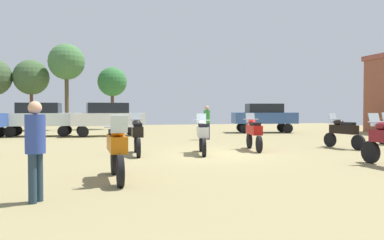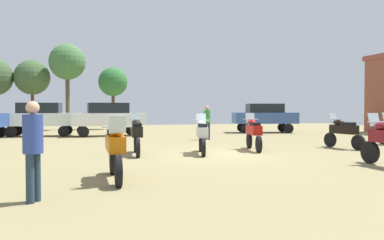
{
  "view_description": "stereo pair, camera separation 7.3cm",
  "coord_description": "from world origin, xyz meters",
  "px_view_note": "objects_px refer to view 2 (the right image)",
  "views": [
    {
      "loc": [
        -4.12,
        -12.98,
        1.63
      ],
      "look_at": [
        0.29,
        3.71,
        1.14
      ],
      "focal_mm": 35.48,
      "sensor_mm": 36.0,
      "label": 1
    },
    {
      "loc": [
        -4.05,
        -13.0,
        1.63
      ],
      "look_at": [
        0.29,
        3.71,
        1.14
      ],
      "focal_mm": 35.48,
      "sensor_mm": 36.0,
      "label": 2
    }
  ],
  "objects_px": {
    "motorcycle_5": "(202,134)",
    "motorcycle_7": "(115,148)",
    "car_4": "(265,116)",
    "tree_3": "(113,82)",
    "person_2": "(33,143)",
    "car_2": "(108,117)",
    "motorcycle_4": "(343,131)",
    "motorcycle_10": "(254,132)",
    "person_1": "(207,120)",
    "car_5": "(40,117)",
    "motorcycle_2": "(137,134)",
    "tree_4": "(67,63)",
    "tree_1": "(32,78)"
  },
  "relations": [
    {
      "from": "car_2",
      "to": "person_1",
      "type": "distance_m",
      "value": 6.52
    },
    {
      "from": "motorcycle_2",
      "to": "tree_3",
      "type": "height_order",
      "value": "tree_3"
    },
    {
      "from": "motorcycle_7",
      "to": "person_1",
      "type": "xyz_separation_m",
      "value": [
        5.37,
        10.55,
        0.32
      ]
    },
    {
      "from": "motorcycle_7",
      "to": "person_2",
      "type": "distance_m",
      "value": 2.28
    },
    {
      "from": "motorcycle_10",
      "to": "car_4",
      "type": "distance_m",
      "value": 11.63
    },
    {
      "from": "car_4",
      "to": "motorcycle_5",
      "type": "bearing_deg",
      "value": 156.28
    },
    {
      "from": "person_1",
      "to": "motorcycle_10",
      "type": "bearing_deg",
      "value": -69.5
    },
    {
      "from": "car_5",
      "to": "car_2",
      "type": "bearing_deg",
      "value": -97.33
    },
    {
      "from": "tree_1",
      "to": "motorcycle_5",
      "type": "bearing_deg",
      "value": -65.87
    },
    {
      "from": "motorcycle_2",
      "to": "motorcycle_7",
      "type": "distance_m",
      "value": 4.89
    },
    {
      "from": "motorcycle_4",
      "to": "tree_3",
      "type": "height_order",
      "value": "tree_3"
    },
    {
      "from": "car_4",
      "to": "car_5",
      "type": "relative_size",
      "value": 1.04
    },
    {
      "from": "car_2",
      "to": "tree_4",
      "type": "distance_m",
      "value": 9.08
    },
    {
      "from": "car_2",
      "to": "tree_1",
      "type": "relative_size",
      "value": 0.8
    },
    {
      "from": "motorcycle_10",
      "to": "tree_1",
      "type": "relative_size",
      "value": 0.41
    },
    {
      "from": "motorcycle_5",
      "to": "motorcycle_10",
      "type": "bearing_deg",
      "value": 28.09
    },
    {
      "from": "motorcycle_7",
      "to": "car_2",
      "type": "relative_size",
      "value": 0.52
    },
    {
      "from": "tree_1",
      "to": "car_4",
      "type": "bearing_deg",
      "value": -26.26
    },
    {
      "from": "person_2",
      "to": "motorcycle_10",
      "type": "bearing_deg",
      "value": 163.35
    },
    {
      "from": "car_4",
      "to": "person_2",
      "type": "height_order",
      "value": "car_4"
    },
    {
      "from": "person_1",
      "to": "car_5",
      "type": "bearing_deg",
      "value": 168.82
    },
    {
      "from": "car_2",
      "to": "person_2",
      "type": "bearing_deg",
      "value": 169.66
    },
    {
      "from": "motorcycle_4",
      "to": "motorcycle_7",
      "type": "xyz_separation_m",
      "value": [
        -9.47,
        -4.79,
        0.03
      ]
    },
    {
      "from": "motorcycle_2",
      "to": "person_2",
      "type": "height_order",
      "value": "person_2"
    },
    {
      "from": "motorcycle_7",
      "to": "tree_1",
      "type": "height_order",
      "value": "tree_1"
    },
    {
      "from": "motorcycle_7",
      "to": "tree_3",
      "type": "distance_m",
      "value": 22.99
    },
    {
      "from": "motorcycle_4",
      "to": "motorcycle_10",
      "type": "relative_size",
      "value": 0.92
    },
    {
      "from": "motorcycle_7",
      "to": "tree_1",
      "type": "bearing_deg",
      "value": -79.08
    },
    {
      "from": "motorcycle_5",
      "to": "motorcycle_7",
      "type": "xyz_separation_m",
      "value": [
        -3.33,
        -4.46,
        0.02
      ]
    },
    {
      "from": "tree_3",
      "to": "motorcycle_10",
      "type": "bearing_deg",
      "value": -75.54
    },
    {
      "from": "motorcycle_5",
      "to": "motorcycle_7",
      "type": "relative_size",
      "value": 0.97
    },
    {
      "from": "car_5",
      "to": "person_1",
      "type": "distance_m",
      "value": 10.24
    },
    {
      "from": "tree_4",
      "to": "person_1",
      "type": "bearing_deg",
      "value": -56.52
    },
    {
      "from": "motorcycle_4",
      "to": "tree_4",
      "type": "bearing_deg",
      "value": 113.05
    },
    {
      "from": "person_1",
      "to": "person_2",
      "type": "distance_m",
      "value": 14.05
    },
    {
      "from": "motorcycle_7",
      "to": "motorcycle_10",
      "type": "bearing_deg",
      "value": -139.34
    },
    {
      "from": "motorcycle_5",
      "to": "person_2",
      "type": "xyz_separation_m",
      "value": [
        -4.82,
        -6.16,
        0.31
      ]
    },
    {
      "from": "motorcycle_5",
      "to": "car_4",
      "type": "xyz_separation_m",
      "value": [
        7.66,
        10.94,
        0.45
      ]
    },
    {
      "from": "motorcycle_5",
      "to": "motorcycle_10",
      "type": "height_order",
      "value": "motorcycle_10"
    },
    {
      "from": "motorcycle_2",
      "to": "person_1",
      "type": "bearing_deg",
      "value": 56.32
    },
    {
      "from": "motorcycle_4",
      "to": "car_5",
      "type": "distance_m",
      "value": 16.9
    },
    {
      "from": "car_4",
      "to": "tree_1",
      "type": "bearing_deg",
      "value": 75.01
    },
    {
      "from": "car_2",
      "to": "person_2",
      "type": "relative_size",
      "value": 2.51
    },
    {
      "from": "motorcycle_4",
      "to": "motorcycle_5",
      "type": "height_order",
      "value": "motorcycle_5"
    },
    {
      "from": "car_4",
      "to": "tree_3",
      "type": "relative_size",
      "value": 0.91
    },
    {
      "from": "car_2",
      "to": "tree_1",
      "type": "bearing_deg",
      "value": 28.56
    },
    {
      "from": "tree_3",
      "to": "motorcycle_5",
      "type": "bearing_deg",
      "value": -82.97
    },
    {
      "from": "motorcycle_7",
      "to": "tree_3",
      "type": "relative_size",
      "value": 0.45
    },
    {
      "from": "person_2",
      "to": "tree_4",
      "type": "distance_m",
      "value": 24.44
    },
    {
      "from": "motorcycle_4",
      "to": "car_2",
      "type": "xyz_separation_m",
      "value": [
        -9.11,
        9.93,
        0.46
      ]
    }
  ]
}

